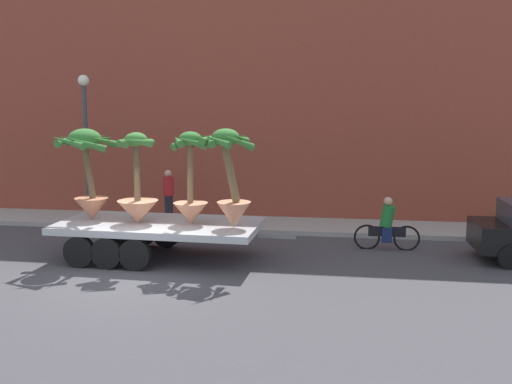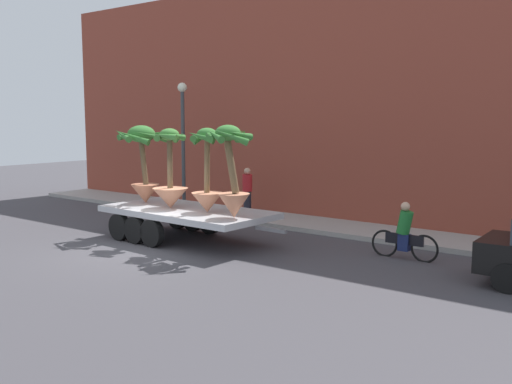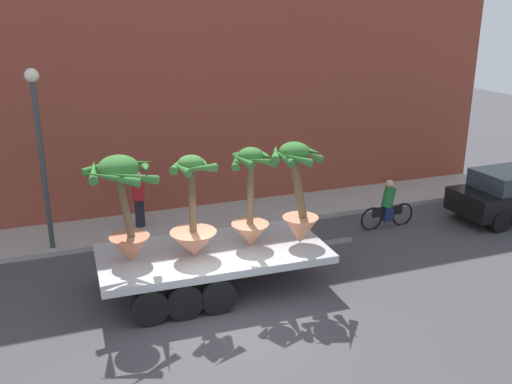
# 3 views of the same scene
# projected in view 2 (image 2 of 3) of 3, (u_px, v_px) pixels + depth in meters

# --- Properties ---
(ground_plane) EXTENTS (60.00, 60.00, 0.00)m
(ground_plane) POSITION_uv_depth(u_px,v_px,m) (138.00, 251.00, 16.03)
(ground_plane) COLOR #423F44
(sidewalk) EXTENTS (24.00, 2.20, 0.15)m
(sidewalk) POSITION_uv_depth(u_px,v_px,m) (268.00, 218.00, 20.82)
(sidewalk) COLOR #A39E99
(sidewalk) RESTS_ON ground
(building_facade) EXTENTS (24.00, 1.20, 8.63)m
(building_facade) POSITION_uv_depth(u_px,v_px,m) (295.00, 100.00, 21.62)
(building_facade) COLOR brown
(building_facade) RESTS_ON ground
(flatbed_trailer) EXTENTS (6.36, 2.71, 0.98)m
(flatbed_trailer) POSITION_uv_depth(u_px,v_px,m) (182.00, 215.00, 17.42)
(flatbed_trailer) COLOR #B7BABF
(flatbed_trailer) RESTS_ON ground
(potted_palm_rear) EXTENTS (1.65, 1.71, 2.46)m
(potted_palm_rear) POSITION_uv_depth(u_px,v_px,m) (143.00, 159.00, 18.28)
(potted_palm_rear) COLOR #C17251
(potted_palm_rear) RESTS_ON flatbed_trailer
(potted_palm_middle) EXTENTS (1.08, 1.09, 2.42)m
(potted_palm_middle) POSITION_uv_depth(u_px,v_px,m) (207.00, 178.00, 16.48)
(potted_palm_middle) COLOR tan
(potted_palm_middle) RESTS_ON flatbed_trailer
(potted_palm_front) EXTENTS (1.08, 1.12, 2.39)m
(potted_palm_front) POSITION_uv_depth(u_px,v_px,m) (170.00, 181.00, 17.29)
(potted_palm_front) COLOR tan
(potted_palm_front) RESTS_ON flatbed_trailer
(potted_palm_extra) EXTENTS (1.42, 1.37, 2.51)m
(potted_palm_extra) POSITION_uv_depth(u_px,v_px,m) (231.00, 172.00, 15.61)
(potted_palm_extra) COLOR tan
(potted_palm_extra) RESTS_ON flatbed_trailer
(cyclist) EXTENTS (1.84, 0.35, 1.54)m
(cyclist) POSITION_uv_depth(u_px,v_px,m) (404.00, 234.00, 15.11)
(cyclist) COLOR black
(cyclist) RESTS_ON ground
(pedestrian_near_gate) EXTENTS (0.36, 0.36, 1.71)m
(pedestrian_near_gate) POSITION_uv_depth(u_px,v_px,m) (247.00, 190.00, 21.18)
(pedestrian_near_gate) COLOR black
(pedestrian_near_gate) RESTS_ON sidewalk
(street_lamp) EXTENTS (0.36, 0.36, 4.83)m
(street_lamp) POSITION_uv_depth(u_px,v_px,m) (183.00, 130.00, 21.84)
(street_lamp) COLOR #383D42
(street_lamp) RESTS_ON sidewalk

